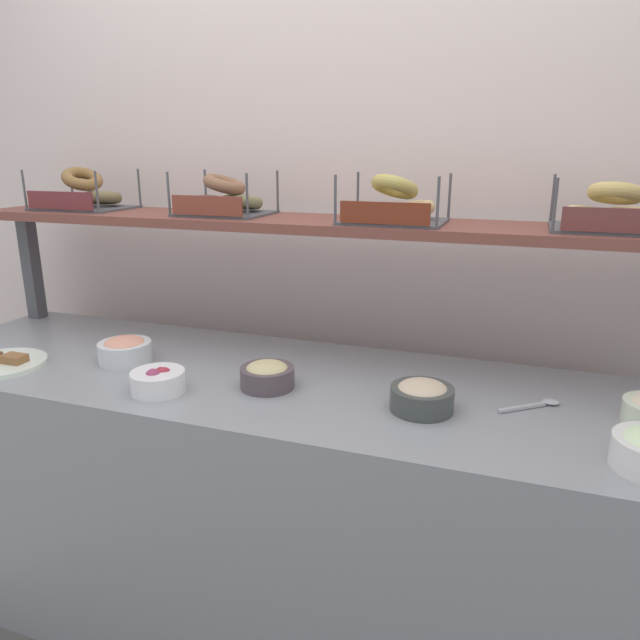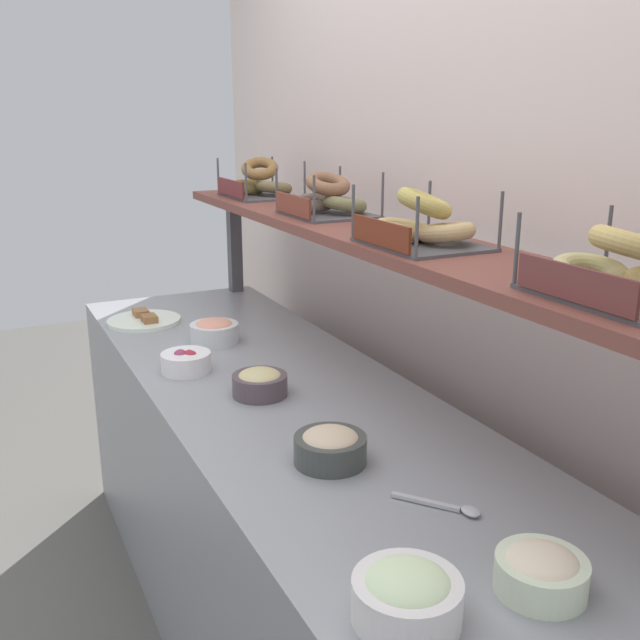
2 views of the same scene
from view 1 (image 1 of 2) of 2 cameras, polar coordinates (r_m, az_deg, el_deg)
ground_plane at (r=2.19m, az=-3.98°, el=-26.64°), size 8.00×8.00×0.00m
back_wall at (r=2.14m, az=1.30°, el=8.47°), size 3.59×0.06×2.40m
deli_counter at (r=1.93m, az=-4.24°, el=-17.33°), size 2.39×0.70×0.85m
shelf_riser_left at (r=2.54m, az=-26.17°, el=4.60°), size 0.05×0.05×0.40m
upper_shelf at (r=1.87m, az=-1.42°, el=9.35°), size 2.35×0.32×0.03m
bowl_lox_spread at (r=1.92m, az=-18.38°, el=-2.75°), size 0.16×0.16×0.08m
bowl_tuna_salad at (r=1.52m, az=9.86°, el=-7.26°), size 0.16×0.16×0.08m
bowl_beet_salad at (r=1.67m, az=-15.41°, el=-5.69°), size 0.15×0.15×0.07m
bowl_hummus at (r=1.65m, az=-5.14°, el=-5.31°), size 0.15×0.15×0.07m
serving_plate_white at (r=2.05m, az=-28.55°, el=-3.69°), size 0.26×0.26×0.04m
serving_spoon_near_plate at (r=1.63m, az=20.37°, el=-7.66°), size 0.15×0.12×0.01m
bagel_basket_cinnamon_raisin at (r=2.32m, az=-21.99°, el=11.12°), size 0.32×0.26×0.15m
bagel_basket_poppy at (r=1.99m, az=-9.27°, el=11.40°), size 0.29×0.25×0.14m
bagel_basket_sesame at (r=1.76m, az=7.10°, el=10.88°), size 0.30×0.25×0.15m
bagel_basket_plain at (r=1.76m, az=26.47°, el=9.25°), size 0.31×0.24×0.14m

